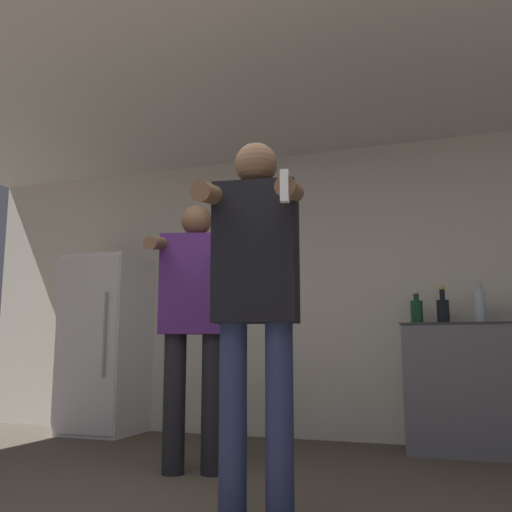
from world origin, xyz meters
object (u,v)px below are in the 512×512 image
bottle_brown_liquor (480,306)px  person_woman_foreground (256,291)px  refrigerator (105,344)px  person_man_side (195,315)px  bottle_short_whiskey (443,309)px  bottle_green_wine (417,310)px

bottle_brown_liquor → person_woman_foreground: size_ratio=0.18×
refrigerator → bottle_brown_liquor: refrigerator is taller
refrigerator → person_man_side: bearing=-39.6°
bottle_brown_liquor → bottle_short_whiskey: bearing=180.0°
refrigerator → bottle_green_wine: size_ratio=5.98×
bottle_short_whiskey → bottle_brown_liquor: bearing=0.0°
bottle_green_wine → person_woman_foreground: size_ratio=0.15×
person_man_side → bottle_brown_liquor: bearing=37.2°
person_man_side → bottle_short_whiskey: bearing=41.8°
bottle_brown_liquor → person_man_side: person_man_side is taller
bottle_short_whiskey → person_woman_foreground: bearing=-109.9°
bottle_brown_liquor → bottle_green_wine: 0.47m
person_man_side → refrigerator: bearing=140.4°
refrigerator → person_woman_foreground: size_ratio=0.92×
bottle_brown_liquor → person_woman_foreground: bearing=-116.0°
refrigerator → person_woman_foreground: bearing=-43.1°
bottle_short_whiskey → person_woman_foreground: person_woman_foreground is taller
bottle_short_whiskey → person_man_side: size_ratio=0.17×
bottle_brown_liquor → person_man_side: size_ratio=0.19×
person_woman_foreground → bottle_short_whiskey: bearing=70.1°
person_woman_foreground → bottle_green_wine: bearing=74.8°
bottle_brown_liquor → bottle_short_whiskey: 0.27m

